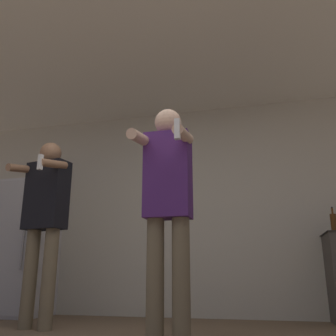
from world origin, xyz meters
TOP-DOWN VIEW (x-y plane):
  - wall_back at (0.00, 2.72)m, footprint 7.00×0.06m
  - ceiling_slab at (0.00, 1.35)m, footprint 7.00×3.21m
  - refrigerator at (-2.01, 2.37)m, footprint 0.63×0.67m
  - bottle_brown_liquor at (1.60, 2.41)m, footprint 0.06×0.06m
  - person_woman_foreground at (0.21, 0.81)m, footprint 0.40×0.50m
  - person_man_side at (-1.16, 1.39)m, footprint 0.52×0.52m

SIDE VIEW (x-z plane):
  - refrigerator at x=-2.01m, z-range 0.00..1.62m
  - bottle_brown_liquor at x=1.60m, z-range 0.86..1.13m
  - person_woman_foreground at x=0.21m, z-range 0.14..1.85m
  - person_man_side at x=-1.16m, z-range 0.16..1.92m
  - wall_back at x=0.00m, z-range 0.00..2.55m
  - ceiling_slab at x=0.00m, z-range 2.55..2.60m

